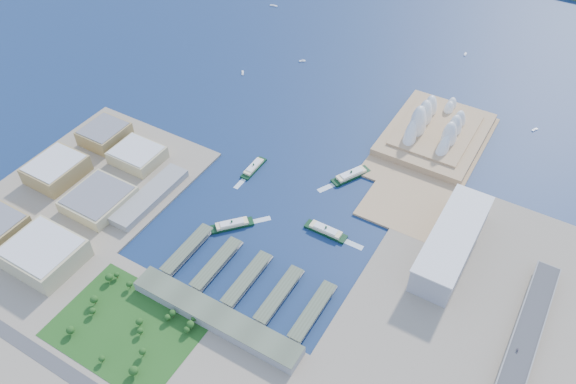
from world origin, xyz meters
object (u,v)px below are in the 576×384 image
Objects in this scene: car_c at (517,351)px; ferry_a at (254,166)px; opera_house at (439,121)px; ferry_d at (326,230)px; ferry_b at (351,174)px; toaster_building at (452,243)px; ferry_c at (232,224)px.

ferry_a is at bearing 164.28° from car_c.
opera_house is 3.32× the size of ferry_d.
ferry_b is at bearing 148.21° from car_c.
opera_house is 250.20m from ferry_d.
toaster_building reaches higher than ferry_b.
toaster_building is 262.03m from ferry_c.
ferry_d is (-140.32, -43.60, -15.38)m from toaster_building.
ferry_a is at bearing -128.74° from ferry_b.
ferry_b is 178.33m from ferry_c.
ferry_d is at bearing -101.67° from opera_house.
ferry_a is at bearing 178.15° from toaster_building.
car_c is at bearing -102.38° from ferry_d.
ferry_d is at bearing -52.93° from ferry_b.
ferry_c is at bearing -91.32° from ferry_b.
car_c reaches higher than ferry_c.
car_c reaches higher than ferry_b.
ferry_b is 107.53m from ferry_d.
opera_house is at bearing 122.65° from car_c.
toaster_building is 2.71× the size of ferry_b.
ferry_a is 395.64m from car_c.
ferry_a is (-189.69, -190.96, -27.42)m from opera_house.
ferry_b is at bearing 23.45° from ferry_a.
ferry_d is (103.88, 50.12, 0.10)m from ferry_c.
toaster_building is at bearing -65.77° from opera_house.
ferry_a is at bearing 69.66° from ferry_d.
toaster_building reaches higher than ferry_d.
ferry_d is at bearing -112.01° from ferry_c.
car_c is at bearing -4.24° from ferry_b.
car_c is (101.00, -98.14, -5.00)m from toaster_building.
ferry_c is at bearing -159.00° from toaster_building.
ferry_d is (-50.32, -243.60, -26.88)m from opera_house.
opera_house is 3.15× the size of ferry_b.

